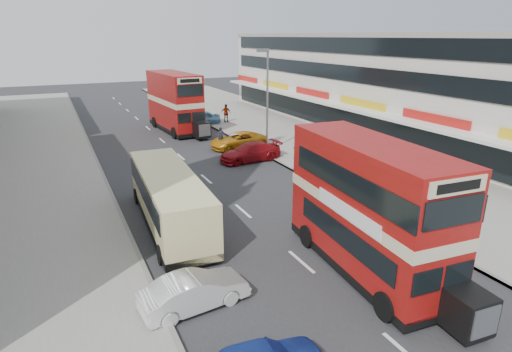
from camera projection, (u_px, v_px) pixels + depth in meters
ground at (329, 286)px, 16.06m from camera, size 160.00×160.00×0.00m
road_surface at (181, 157)px, 33.13m from camera, size 12.00×90.00×0.01m
pavement_right at (310, 140)px, 38.06m from camera, size 12.00×90.00×0.15m
pavement_left at (6, 177)px, 28.15m from camera, size 12.00×90.00×0.15m
kerb_left at (99, 166)px, 30.59m from camera, size 0.20×90.00×0.16m
kerb_right at (251, 147)px, 35.63m from camera, size 0.20×90.00×0.16m
commercial_row at (369, 82)px, 41.59m from camera, size 9.90×46.20×9.30m
street_lamp at (266, 94)px, 32.60m from camera, size 1.00×0.20×8.12m
bus_main at (369, 208)px, 16.35m from camera, size 3.22×9.48×5.13m
bus_second at (175, 102)px, 41.20m from camera, size 3.45×10.03×5.48m
coach at (169, 197)px, 20.75m from camera, size 2.97×9.71×2.54m
car_left_front at (195, 291)px, 14.62m from camera, size 3.96×1.75×1.26m
car_right_a at (250, 152)px, 31.82m from camera, size 4.86×2.17×1.38m
car_right_b at (238, 140)px, 35.47m from camera, size 4.96×2.50×1.35m
car_right_c at (199, 118)px, 44.42m from camera, size 4.55×2.14×1.50m
pedestrian_near at (297, 148)px, 31.94m from camera, size 0.70×0.55×1.67m
pedestrian_far at (226, 113)px, 45.37m from camera, size 1.17×0.59×1.92m
cyclist at (221, 142)px, 35.05m from camera, size 0.63×1.76×1.89m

